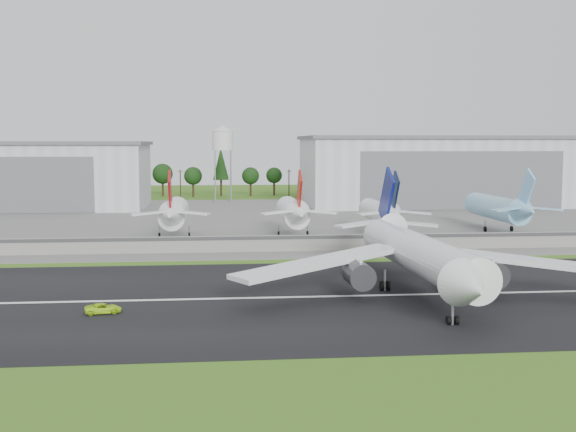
{
  "coord_description": "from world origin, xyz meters",
  "views": [
    {
      "loc": [
        -7.48,
        -93.02,
        22.46
      ],
      "look_at": [
        5.73,
        40.0,
        9.0
      ],
      "focal_mm": 45.0,
      "sensor_mm": 36.0,
      "label": 1
    }
  ],
  "objects": [
    {
      "name": "ground",
      "position": [
        0.0,
        0.0,
        0.0
      ],
      "size": [
        600.0,
        600.0,
        0.0
      ],
      "primitive_type": "plane",
      "color": "#3D6818",
      "rests_on": "ground"
    },
    {
      "name": "runway",
      "position": [
        0.0,
        10.0,
        0.05
      ],
      "size": [
        320.0,
        60.0,
        0.1
      ],
      "primitive_type": "cube",
      "color": "black",
      "rests_on": "ground"
    },
    {
      "name": "runway_centerline",
      "position": [
        0.0,
        10.0,
        0.11
      ],
      "size": [
        220.0,
        1.0,
        0.02
      ],
      "primitive_type": "cube",
      "color": "white",
      "rests_on": "runway"
    },
    {
      "name": "apron",
      "position": [
        0.0,
        120.0,
        0.05
      ],
      "size": [
        320.0,
        150.0,
        0.1
      ],
      "primitive_type": "cube",
      "color": "slate",
      "rests_on": "ground"
    },
    {
      "name": "blast_fence",
      "position": [
        0.0,
        54.99,
        1.81
      ],
      "size": [
        240.0,
        0.61,
        3.5
      ],
      "color": "gray",
      "rests_on": "ground"
    },
    {
      "name": "hangar_west",
      "position": [
        -80.0,
        164.92,
        11.63
      ],
      "size": [
        97.0,
        44.0,
        23.2
      ],
      "color": "silver",
      "rests_on": "ground"
    },
    {
      "name": "hangar_east",
      "position": [
        75.0,
        164.92,
        12.63
      ],
      "size": [
        102.0,
        47.0,
        25.2
      ],
      "color": "silver",
      "rests_on": "ground"
    },
    {
      "name": "water_tower",
      "position": [
        -5.0,
        185.0,
        24.55
      ],
      "size": [
        8.4,
        8.4,
        29.4
      ],
      "color": "#99999E",
      "rests_on": "ground"
    },
    {
      "name": "utility_poles",
      "position": [
        0.0,
        200.0,
        0.0
      ],
      "size": [
        230.0,
        3.0,
        12.0
      ],
      "primitive_type": null,
      "color": "black",
      "rests_on": "ground"
    },
    {
      "name": "treeline",
      "position": [
        0.0,
        215.0,
        0.0
      ],
      "size": [
        320.0,
        16.0,
        22.0
      ],
      "primitive_type": null,
      "color": "black",
      "rests_on": "ground"
    },
    {
      "name": "main_airliner",
      "position": [
        22.23,
        9.56,
        4.89
      ],
      "size": [
        57.23,
        59.2,
        18.17
      ],
      "rotation": [
        0.0,
        0.0,
        3.19
      ],
      "color": "white",
      "rests_on": "runway"
    },
    {
      "name": "ground_vehicle",
      "position": [
        -22.57,
        2.47,
        0.77
      ],
      "size": [
        5.16,
        3.22,
        1.33
      ],
      "primitive_type": "imported",
      "rotation": [
        0.0,
        0.0,
        1.8
      ],
      "color": "#BEF21C",
      "rests_on": "runway"
    },
    {
      "name": "parked_jet_red_a",
      "position": [
        -17.55,
        76.58,
        6.3
      ],
      "size": [
        7.36,
        31.29,
        16.82
      ],
      "color": "white",
      "rests_on": "ground"
    },
    {
      "name": "parked_jet_red_b",
      "position": [
        10.71,
        76.57,
        6.25
      ],
      "size": [
        7.36,
        31.29,
        16.77
      ],
      "color": "white",
      "rests_on": "ground"
    },
    {
      "name": "parked_jet_navy",
      "position": [
        32.13,
        76.52,
        5.95
      ],
      "size": [
        7.36,
        31.29,
        16.44
      ],
      "color": "white",
      "rests_on": "ground"
    },
    {
      "name": "parked_jet_skyblue",
      "position": [
        63.85,
        81.58,
        6.25
      ],
      "size": [
        7.36,
        37.29,
        16.81
      ],
      "color": "#88C7EB",
      "rests_on": "ground"
    }
  ]
}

